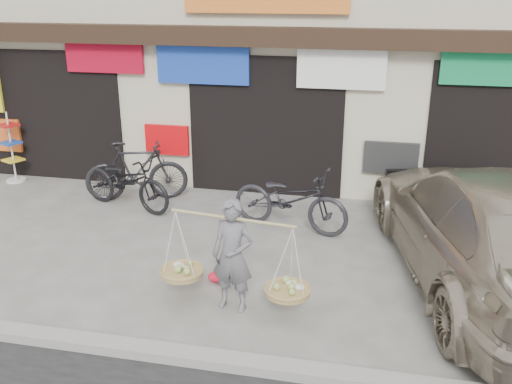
% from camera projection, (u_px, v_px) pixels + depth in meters
% --- Properties ---
extents(ground, '(70.00, 70.00, 0.00)m').
position_uv_depth(ground, '(218.00, 274.00, 8.25)').
color(ground, gray).
rests_on(ground, ground).
extents(kerb, '(70.00, 0.25, 0.12)m').
position_uv_depth(kerb, '(170.00, 354.00, 6.40)').
color(kerb, gray).
rests_on(kerb, ground).
extents(shophouse_block, '(14.00, 6.32, 7.00)m').
position_uv_depth(shophouse_block, '(291.00, 7.00, 12.94)').
color(shophouse_block, beige).
rests_on(shophouse_block, ground).
extents(street_vendor, '(2.00, 0.75, 1.49)m').
position_uv_depth(street_vendor, '(233.00, 260.00, 7.19)').
color(street_vendor, slate).
rests_on(street_vendor, ground).
extents(bike_0, '(2.12, 1.29, 1.05)m').
position_uv_depth(bike_0, '(126.00, 181.00, 10.51)').
color(bike_0, black).
rests_on(bike_0, ground).
extents(bike_1, '(2.02, 1.15, 1.17)m').
position_uv_depth(bike_1, '(136.00, 171.00, 10.89)').
color(bike_1, black).
rests_on(bike_1, ground).
extents(bike_2, '(2.18, 1.21, 1.09)m').
position_uv_depth(bike_2, '(290.00, 199.00, 9.60)').
color(bike_2, '#252529').
rests_on(bike_2, ground).
extents(suv, '(3.46, 6.10, 1.67)m').
position_uv_depth(suv, '(490.00, 227.00, 7.77)').
color(suv, '#A89B87').
rests_on(suv, ground).
extents(display_rack, '(0.47, 0.47, 1.49)m').
position_uv_depth(display_rack, '(12.00, 154.00, 11.93)').
color(display_rack, silver).
rests_on(display_rack, ground).
extents(red_bag, '(0.31, 0.25, 0.14)m').
position_uv_depth(red_bag, '(219.00, 277.00, 8.04)').
color(red_bag, red).
rests_on(red_bag, ground).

